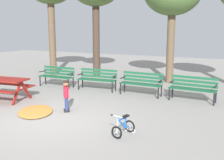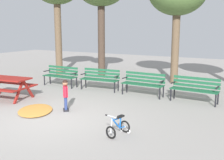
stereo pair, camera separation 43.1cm
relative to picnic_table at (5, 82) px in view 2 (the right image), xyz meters
name	(u,v)px [view 2 (the right image)]	position (x,y,z in m)	size (l,w,h in m)	color
ground	(50,119)	(2.90, -1.00, -0.59)	(36.00, 36.00, 0.00)	gray
picnic_table	(5,82)	(0.00, 0.00, 0.00)	(1.95, 1.55, 0.79)	maroon
park_bench_far_left	(61,74)	(0.34, 2.68, -0.08)	(1.61, 0.48, 0.85)	#195133
park_bench_left	(100,78)	(2.23, 2.85, -0.08)	(1.63, 0.57, 0.85)	#195133
park_bench_right	(143,82)	(4.14, 2.82, -0.08)	(1.61, 0.50, 0.85)	#195133
park_bench_far_right	(195,88)	(6.04, 2.78, -0.08)	(1.62, 0.54, 0.85)	#195133
child_standing	(65,93)	(2.83, -0.17, -0.03)	(0.28, 0.29, 0.97)	navy
kids_bicycle	(118,127)	(5.16, -1.14, -0.39)	(0.46, 0.61, 0.54)	black
leaf_pile	(35,110)	(2.05, -0.67, -0.56)	(1.45, 1.01, 0.07)	#C68438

